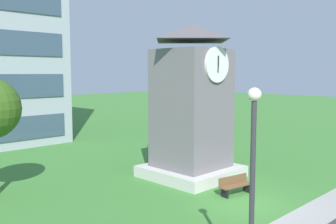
% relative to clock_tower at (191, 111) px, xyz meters
% --- Properties ---
extents(ground_plane, '(160.00, 160.00, 0.00)m').
position_rel_clock_tower_xyz_m(ground_plane, '(-1.65, -4.64, -3.69)').
color(ground_plane, '#3D7A33').
extents(kerb_strip, '(120.00, 1.60, 0.01)m').
position_rel_clock_tower_xyz_m(kerb_strip, '(-1.65, -7.43, -3.69)').
color(kerb_strip, '#9E9E99').
rests_on(kerb_strip, ground).
extents(clock_tower, '(4.55, 4.55, 8.42)m').
position_rel_clock_tower_xyz_m(clock_tower, '(0.00, 0.00, 0.00)').
color(clock_tower, slate).
rests_on(clock_tower, ground).
extents(park_bench, '(1.86, 0.80, 0.88)m').
position_rel_clock_tower_xyz_m(park_bench, '(-0.90, -3.61, -3.23)').
color(park_bench, brown).
rests_on(park_bench, ground).
extents(street_lamp, '(0.36, 0.36, 5.42)m').
position_rel_clock_tower_xyz_m(street_lamp, '(-7.26, -8.59, -0.30)').
color(street_lamp, '#333338').
rests_on(street_lamp, ground).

